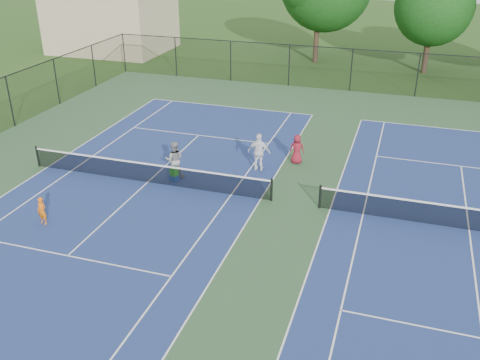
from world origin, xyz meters
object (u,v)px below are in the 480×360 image
(child_player, at_px, (42,211))
(instructor, at_px, (174,160))
(tree_back_c, at_px, (434,2))
(ball_hopper, at_px, (174,172))
(bystander_a, at_px, (259,152))
(ball_crate, at_px, (174,178))
(clapboard_house, at_px, (112,16))
(bystander_c, at_px, (297,149))

(child_player, height_order, instructor, instructor)
(tree_back_c, distance_m, ball_hopper, 27.22)
(instructor, bearing_deg, child_player, 39.68)
(tree_back_c, distance_m, child_player, 33.29)
(bystander_a, bearing_deg, tree_back_c, -111.21)
(ball_crate, bearing_deg, clapboard_house, 125.00)
(clapboard_house, height_order, child_player, clapboard_house)
(clapboard_house, bearing_deg, ball_hopper, -55.00)
(child_player, height_order, ball_crate, child_player)
(bystander_a, relative_size, bystander_c, 1.26)
(tree_back_c, xyz_separation_m, bystander_c, (-5.89, -20.68, -4.73))
(child_player, relative_size, instructor, 0.65)
(clapboard_house, relative_size, child_player, 9.30)
(tree_back_c, relative_size, ball_hopper, 22.01)
(child_player, xyz_separation_m, bystander_a, (6.80, 7.62, 0.36))
(ball_crate, bearing_deg, child_player, -122.70)
(bystander_a, height_order, bystander_c, bystander_a)
(clapboard_house, xyz_separation_m, ball_hopper, (17.11, -24.44, -2.62))
(child_player, xyz_separation_m, ball_hopper, (3.37, 5.24, -0.11))
(instructor, xyz_separation_m, ball_hopper, (0.12, -0.37, -0.43))
(ball_crate, xyz_separation_m, ball_hopper, (0.00, 0.00, 0.33))
(tree_back_c, height_order, bystander_c, tree_back_c)
(instructor, distance_m, ball_hopper, 0.58)
(clapboard_house, xyz_separation_m, ball_crate, (17.11, -24.44, -2.95))
(bystander_a, xyz_separation_m, ball_crate, (-3.44, -2.38, -0.80))
(bystander_c, bearing_deg, ball_hopper, 27.31)
(tree_back_c, xyz_separation_m, instructor, (-11.01, -24.06, -4.58))
(tree_back_c, bearing_deg, ball_crate, -114.02)
(clapboard_house, bearing_deg, bystander_c, -43.08)
(clapboard_house, height_order, instructor, clapboard_house)
(tree_back_c, relative_size, instructor, 4.66)
(tree_back_c, distance_m, bystander_a, 23.73)
(clapboard_house, distance_m, bystander_a, 30.22)
(bystander_a, distance_m, bystander_c, 2.10)
(tree_back_c, relative_size, bystander_a, 4.47)
(ball_crate, bearing_deg, tree_back_c, 65.98)
(child_player, distance_m, bystander_a, 10.22)
(instructor, xyz_separation_m, bystander_a, (3.56, 2.00, 0.04))
(bystander_a, bearing_deg, clapboard_house, -49.58)
(tree_back_c, distance_m, ball_crate, 27.28)
(instructor, bearing_deg, clapboard_house, -75.08)
(child_player, relative_size, ball_crate, 3.39)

